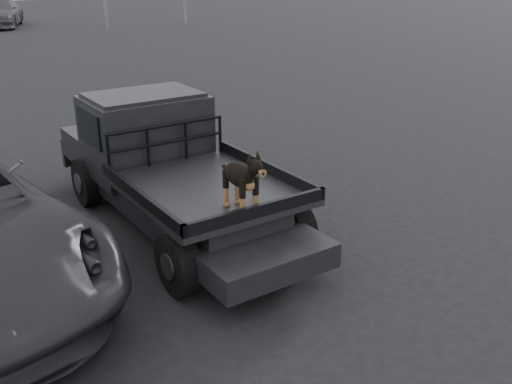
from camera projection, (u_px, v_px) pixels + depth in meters
ground at (253, 273)px, 7.14m from camera, size 120.00×120.00×0.00m
flatbed_ute at (176, 196)px, 8.30m from camera, size 2.00×5.40×0.92m
ute_cab at (145, 122)px, 8.69m from camera, size 1.72×1.30×0.88m
headache_rack at (167, 144)px, 8.18m from camera, size 1.80×0.08×0.55m
dog at (241, 180)px, 6.56m from camera, size 0.32×0.60×0.74m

